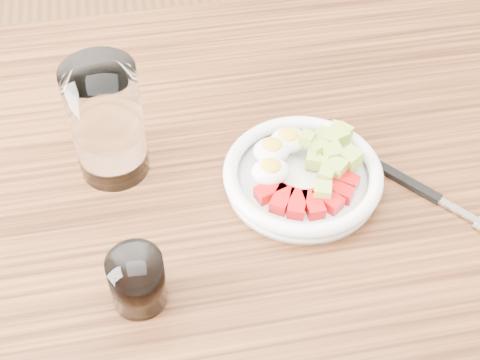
# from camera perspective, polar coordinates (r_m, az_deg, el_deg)

# --- Properties ---
(dining_table) EXTENTS (1.50, 0.90, 0.77)m
(dining_table) POSITION_cam_1_polar(r_m,az_deg,el_deg) (0.94, 0.72, -5.69)
(dining_table) COLOR brown
(dining_table) RESTS_ON ground
(bowl) EXTENTS (0.21, 0.21, 0.05)m
(bowl) POSITION_cam_1_polar(r_m,az_deg,el_deg) (0.87, 5.37, 0.65)
(bowl) COLOR white
(bowl) RESTS_ON dining_table
(fork) EXTENTS (0.14, 0.16, 0.01)m
(fork) POSITION_cam_1_polar(r_m,az_deg,el_deg) (0.89, 15.57, -1.02)
(fork) COLOR black
(fork) RESTS_ON dining_table
(water_glass) EXTENTS (0.09, 0.09, 0.16)m
(water_glass) POSITION_cam_1_polar(r_m,az_deg,el_deg) (0.85, -11.30, 4.88)
(water_glass) COLOR white
(water_glass) RESTS_ON dining_table
(coffee_glass) EXTENTS (0.06, 0.06, 0.07)m
(coffee_glass) POSITION_cam_1_polar(r_m,az_deg,el_deg) (0.75, -8.75, -8.49)
(coffee_glass) COLOR white
(coffee_glass) RESTS_ON dining_table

